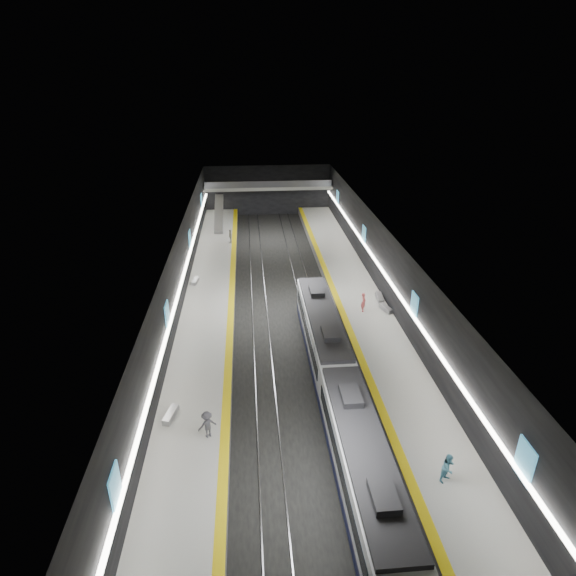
{
  "coord_description": "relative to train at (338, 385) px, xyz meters",
  "views": [
    {
      "loc": [
        -3.34,
        -41.91,
        22.38
      ],
      "look_at": [
        0.39,
        1.33,
        2.2
      ],
      "focal_mm": 30.0,
      "sensor_mm": 36.0,
      "label": 1
    }
  ],
  "objects": [
    {
      "name": "cove_light_left",
      "position": [
        -12.3,
        14.91,
        1.6
      ],
      "size": [
        0.25,
        68.6,
        0.12
      ],
      "primitive_type": "cube",
      "color": "white",
      "rests_on": "wall_left"
    },
    {
      "name": "bench_right_near",
      "position": [
        7.0,
        12.89,
        -0.98
      ],
      "size": [
        1.02,
        1.87,
        0.44
      ],
      "primitive_type": "cube",
      "rotation": [
        0.0,
        0.0,
        0.31
      ],
      "color": "#99999E",
      "rests_on": "platform_right"
    },
    {
      "name": "ad_posters",
      "position": [
        -2.5,
        15.91,
        2.3
      ],
      "size": [
        19.94,
        53.5,
        2.2
      ],
      "color": "#46A5D2",
      "rests_on": "wall_left"
    },
    {
      "name": "cove_light_right",
      "position": [
        7.3,
        14.91,
        1.6
      ],
      "size": [
        0.25,
        68.6,
        0.12
      ],
      "primitive_type": "cube",
      "color": "white",
      "rests_on": "wall_right"
    },
    {
      "name": "train",
      "position": [
        0.0,
        0.0,
        0.0
      ],
      "size": [
        2.69,
        30.04,
        3.6
      ],
      "color": "black",
      "rests_on": "ground"
    },
    {
      "name": "wall_right",
      "position": [
        7.5,
        14.91,
        1.8
      ],
      "size": [
        0.04,
        70.0,
        8.0
      ],
      "primitive_type": "cube",
      "color": "black",
      "rests_on": "ground"
    },
    {
      "name": "passenger_left_b",
      "position": [
        -8.85,
        -2.99,
        -0.27
      ],
      "size": [
        1.38,
        1.13,
        1.86
      ],
      "primitive_type": "imported",
      "rotation": [
        0.0,
        0.0,
        3.57
      ],
      "color": "#45444C",
      "rests_on": "platform_left"
    },
    {
      "name": "passenger_right_b",
      "position": [
        4.82,
        -7.74,
        -0.28
      ],
      "size": [
        1.13,
        1.07,
        1.84
      ],
      "primitive_type": "imported",
      "rotation": [
        0.0,
        0.0,
        0.58
      ],
      "color": "#549CB8",
      "rests_on": "platform_right"
    },
    {
      "name": "tile_surface_left",
      "position": [
        -10.0,
        14.91,
        -1.19
      ],
      "size": [
        5.0,
        70.0,
        0.02
      ],
      "primitive_type": "cube",
      "color": "#A3A39E",
      "rests_on": "platform_left"
    },
    {
      "name": "tactile_strip_right",
      "position": [
        2.8,
        14.91,
        -1.18
      ],
      "size": [
        0.6,
        70.0,
        0.02
      ],
      "primitive_type": "cube",
      "color": "yellow",
      "rests_on": "platform_right"
    },
    {
      "name": "wall_back",
      "position": [
        -2.5,
        49.91,
        1.8
      ],
      "size": [
        20.0,
        0.04,
        8.0
      ],
      "primitive_type": "cube",
      "color": "black",
      "rests_on": "ground"
    },
    {
      "name": "wall_left",
      "position": [
        -12.5,
        14.91,
        1.8
      ],
      "size": [
        0.04,
        70.0,
        8.0
      ],
      "primitive_type": "cube",
      "color": "black",
      "rests_on": "ground"
    },
    {
      "name": "passenger_left_a",
      "position": [
        -8.23,
        33.6,
        -0.27
      ],
      "size": [
        0.66,
        1.15,
        1.85
      ],
      "primitive_type": "imported",
      "rotation": [
        0.0,
        0.0,
        -1.37
      ],
      "color": "beige",
      "rests_on": "platform_left"
    },
    {
      "name": "platform_right",
      "position": [
        5.0,
        14.91,
        -1.7
      ],
      "size": [
        5.0,
        70.0,
        1.0
      ],
      "primitive_type": "cube",
      "color": "slate",
      "rests_on": "ground"
    },
    {
      "name": "ground",
      "position": [
        -2.5,
        14.91,
        -2.2
      ],
      "size": [
        70.0,
        70.0,
        0.0
      ],
      "primitive_type": "plane",
      "color": "black",
      "rests_on": "ground"
    },
    {
      "name": "passenger_right_a",
      "position": [
        4.8,
        12.98,
        -0.26
      ],
      "size": [
        0.6,
        0.77,
        1.87
      ],
      "primitive_type": "imported",
      "rotation": [
        0.0,
        0.0,
        1.33
      ],
      "color": "#CF4D50",
      "rests_on": "platform_right"
    },
    {
      "name": "rails",
      "position": [
        -2.5,
        14.91,
        -2.14
      ],
      "size": [
        6.52,
        70.0,
        0.12
      ],
      "color": "gray",
      "rests_on": "ground"
    },
    {
      "name": "mezzanine_bridge",
      "position": [
        -2.5,
        47.83,
        2.84
      ],
      "size": [
        20.0,
        3.0,
        1.5
      ],
      "color": "gray",
      "rests_on": "wall_left"
    },
    {
      "name": "bench_right_far",
      "position": [
        7.0,
        15.19,
        -0.95
      ],
      "size": [
        0.72,
        2.04,
        0.49
      ],
      "primitive_type": "cube",
      "rotation": [
        0.0,
        0.0,
        -0.08
      ],
      "color": "#99999E",
      "rests_on": "platform_right"
    },
    {
      "name": "platform_left",
      "position": [
        -10.0,
        14.91,
        -1.7
      ],
      "size": [
        5.0,
        70.0,
        1.0
      ],
      "primitive_type": "cube",
      "color": "slate",
      "rests_on": "ground"
    },
    {
      "name": "tile_surface_right",
      "position": [
        5.0,
        14.91,
        -1.19
      ],
      "size": [
        5.0,
        70.0,
        0.02
      ],
      "primitive_type": "cube",
      "color": "#A3A39E",
      "rests_on": "platform_right"
    },
    {
      "name": "ceiling",
      "position": [
        -2.5,
        14.91,
        5.8
      ],
      "size": [
        20.0,
        70.0,
        0.04
      ],
      "primitive_type": "cube",
      "rotation": [
        3.14,
        0.0,
        0.0
      ],
      "color": "beige",
      "rests_on": "wall_left"
    },
    {
      "name": "tactile_strip_left",
      "position": [
        -7.8,
        14.91,
        -1.18
      ],
      "size": [
        0.6,
        70.0,
        0.02
      ],
      "primitive_type": "cube",
      "color": "yellow",
      "rests_on": "platform_left"
    },
    {
      "name": "bench_left_far",
      "position": [
        -11.75,
        20.99,
        -1.0
      ],
      "size": [
        0.71,
        1.66,
        0.39
      ],
      "primitive_type": "cube",
      "rotation": [
        0.0,
        0.0,
        -0.16
      ],
      "color": "#99999E",
      "rests_on": "platform_left"
    },
    {
      "name": "escalator",
      "position": [
        -10.0,
        40.91,
        0.7
      ],
      "size": [
        1.2,
        7.5,
        3.92
      ],
      "primitive_type": "cube",
      "rotation": [
        0.44,
        0.0,
        0.0
      ],
      "color": "#99999E",
      "rests_on": "platform_left"
    },
    {
      "name": "bench_left_near",
      "position": [
        -11.45,
        -0.99,
        -0.98
      ],
      "size": [
        0.93,
        1.88,
        0.44
      ],
      "primitive_type": "cube",
      "rotation": [
        0.0,
        0.0,
        -0.25
      ],
      "color": "#99999E",
      "rests_on": "platform_left"
    }
  ]
}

